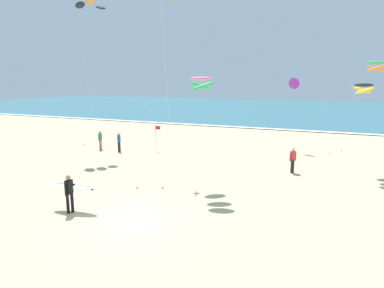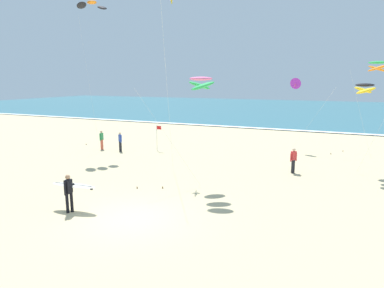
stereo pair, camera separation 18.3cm
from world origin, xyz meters
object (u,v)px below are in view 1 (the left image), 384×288
kite_arc_amber_mid (90,5)px  bystander_red_top (293,160)px  kite_arc_charcoal_far (363,89)px  bystander_green_top (100,140)px  lifeguard_flag (156,135)px  surfer_lead (71,189)px  kite_arc_rose_distant (201,83)px  kite_arc_emerald_near (376,67)px  kite_delta_violet_low (295,84)px  bystander_blue_top (119,142)px

kite_arc_amber_mid → bystander_red_top: bearing=-0.4°
kite_arc_amber_mid → kite_arc_charcoal_far: 19.56m
bystander_green_top → lifeguard_flag: bearing=18.5°
bystander_green_top → kite_arc_charcoal_far: bearing=0.9°
surfer_lead → kite_arc_rose_distant: kite_arc_rose_distant is taller
kite_arc_emerald_near → lifeguard_flag: 17.62m
kite_delta_violet_low → kite_arc_rose_distant: bearing=-104.8°
kite_delta_violet_low → bystander_red_top: size_ratio=3.70×
surfer_lead → kite_arc_emerald_near: 23.11m
bystander_green_top → lifeguard_flag: 4.73m
lifeguard_flag → kite_delta_violet_low: bearing=25.7°
surfer_lead → kite_arc_charcoal_far: bearing=44.6°
kite_arc_emerald_near → kite_arc_charcoal_far: (-1.17, -6.67, -1.49)m
kite_delta_violet_low → kite_arc_emerald_near: bearing=6.3°
kite_arc_emerald_near → bystander_green_top: kite_arc_emerald_near is taller
surfer_lead → kite_arc_rose_distant: size_ratio=0.37×
kite_arc_emerald_near → kite_arc_rose_distant: bearing=-124.8°
kite_arc_charcoal_far → lifeguard_flag: bearing=175.4°
kite_arc_amber_mid → bystander_green_top: 10.35m
lifeguard_flag → bystander_blue_top: bearing=-148.4°
kite_arc_emerald_near → lifeguard_flag: (-15.85, -5.50, -5.42)m
surfer_lead → kite_arc_emerald_near: kite_arc_emerald_near is taller
kite_delta_violet_low → bystander_red_top: 8.78m
bystander_blue_top → kite_arc_emerald_near: bearing=21.0°
surfer_lead → bystander_red_top: size_ratio=1.37×
surfer_lead → bystander_blue_top: (-5.46, 11.23, -0.23)m
kite_arc_rose_distant → bystander_blue_top: bearing=147.9°
kite_delta_violet_low → kite_arc_amber_mid: bearing=-152.4°
bystander_blue_top → bystander_green_top: 1.91m
kite_arc_rose_distant → bystander_red_top: 7.98m
bystander_red_top → lifeguard_flag: (-11.05, 2.57, 0.45)m
bystander_blue_top → lifeguard_flag: size_ratio=0.76×
bystander_green_top → kite_arc_emerald_near: bearing=19.0°
surfer_lead → kite_delta_violet_low: 19.55m
kite_arc_amber_mid → bystander_green_top: size_ratio=7.18×
kite_arc_emerald_near → kite_arc_amber_mid: (-19.77, -7.97, 4.42)m
bystander_blue_top → bystander_green_top: same height
surfer_lead → kite_arc_charcoal_far: size_ratio=0.40×
kite_arc_emerald_near → kite_arc_rose_distant: size_ratio=1.21×
bystander_blue_top → bystander_red_top: bearing=-4.2°
kite_delta_violet_low → bystander_green_top: size_ratio=3.70×
bystander_red_top → bystander_blue_top: same height
kite_arc_emerald_near → bystander_green_top: (-20.31, -6.99, -5.87)m
kite_arc_amber_mid → surfer_lead: bearing=-56.5°
kite_arc_emerald_near → bystander_red_top: (-4.80, -8.07, -5.87)m
kite_arc_amber_mid → bystander_blue_top: (1.37, 0.90, -10.29)m
kite_delta_violet_low → bystander_red_top: (0.96, -7.43, -4.58)m
surfer_lead → kite_arc_amber_mid: bearing=123.5°
bystander_blue_top → kite_arc_rose_distant: bearing=-32.1°
kite_arc_charcoal_far → surfer_lead: bearing=-135.4°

